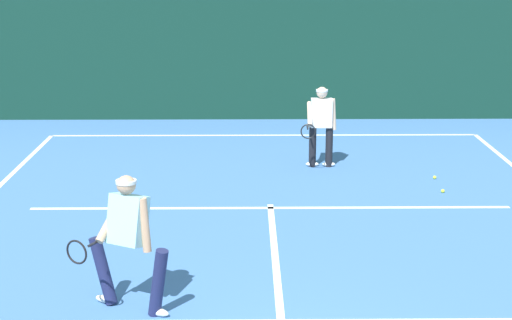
% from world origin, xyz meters
% --- Properties ---
extents(court_line_baseline_far, '(9.91, 0.10, 0.01)m').
position_xyz_m(court_line_baseline_far, '(0.00, 11.63, 0.00)').
color(court_line_baseline_far, white).
rests_on(court_line_baseline_far, ground_plane).
extents(court_line_service, '(8.08, 0.10, 0.01)m').
position_xyz_m(court_line_service, '(0.00, 6.22, 0.00)').
color(court_line_service, white).
rests_on(court_line_service, ground_plane).
extents(court_line_centre, '(0.10, 6.40, 0.01)m').
position_xyz_m(court_line_centre, '(0.00, 3.20, 0.00)').
color(court_line_centre, white).
rests_on(court_line_centre, ground_plane).
extents(player_near, '(1.19, 0.85, 1.69)m').
position_xyz_m(player_near, '(-1.81, 2.33, 0.93)').
color(player_near, '#1E234C').
rests_on(player_near, ground_plane).
extents(player_far, '(0.75, 0.89, 1.61)m').
position_xyz_m(player_far, '(1.07, 8.86, 0.89)').
color(player_far, black).
rests_on(player_far, ground_plane).
extents(tennis_ball, '(0.07, 0.07, 0.07)m').
position_xyz_m(tennis_ball, '(3.11, 7.05, 0.03)').
color(tennis_ball, '#D1E033').
rests_on(tennis_ball, ground_plane).
extents(tennis_ball_extra, '(0.07, 0.07, 0.07)m').
position_xyz_m(tennis_ball_extra, '(3.16, 7.93, 0.03)').
color(tennis_ball_extra, '#D1E033').
rests_on(tennis_ball_extra, ground_plane).
extents(back_fence_windscreen, '(21.77, 0.12, 3.35)m').
position_xyz_m(back_fence_windscreen, '(0.00, 13.49, 1.67)').
color(back_fence_windscreen, '#0F3327').
rests_on(back_fence_windscreen, ground_plane).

